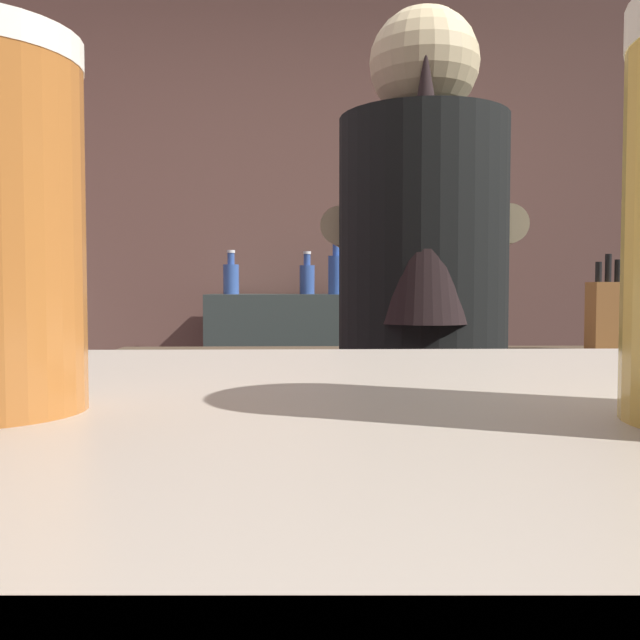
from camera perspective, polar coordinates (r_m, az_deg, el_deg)
The scene contains 11 objects.
wall_back at distance 3.49m, azimuth 0.87°, elevation 6.51°, with size 5.20×0.10×2.70m, color brown.
prep_counter at distance 2.00m, azimuth 13.46°, elevation -16.35°, with size 2.10×0.60×0.94m, color #4C3C2C.
back_shelf at distance 3.25m, azimuth -0.98°, elevation -7.48°, with size 0.94×0.36×1.09m, color #333D39.
bartender at distance 1.40m, azimuth 8.54°, elevation -3.39°, with size 0.46×0.54×1.68m.
knife_block at distance 2.13m, azimuth 22.91°, elevation 0.40°, with size 0.10×0.08×0.28m.
mixing_bowl at distance 1.75m, azimuth 4.37°, elevation -2.56°, with size 0.17×0.17×0.05m, color #C25B35.
chefs_knife at distance 1.86m, azimuth 14.87°, elevation -2.91°, with size 0.24×0.03×0.01m, color silver.
bottle_soy at distance 3.22m, azimuth -7.45°, elevation 3.57°, with size 0.07×0.07×0.21m.
bottle_olive_oil at distance 3.27m, azimuth -1.09°, elevation 3.57°, with size 0.07×0.07×0.20m.
bottle_vinegar at distance 3.24m, azimuth 2.38°, elevation 4.05°, with size 0.07×0.07×0.27m.
bottle_hot_sauce at distance 3.13m, azimuth 1.37°, elevation 3.99°, with size 0.07×0.07×0.26m.
Camera 1 is at (-0.15, -1.28, 1.12)m, focal length 38.23 mm.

